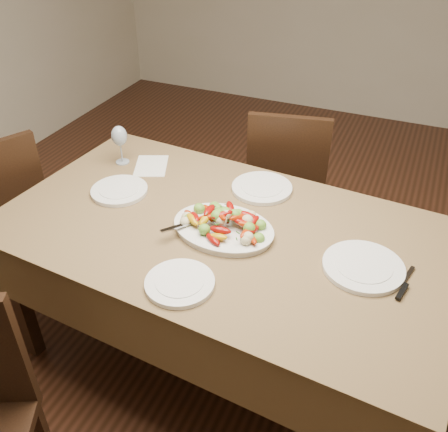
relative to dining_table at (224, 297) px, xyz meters
The scene contains 13 objects.
floor 0.43m from the dining_table, 53.30° to the left, with size 6.00×6.00×0.00m, color #341A0F.
dining_table is the anchor object (origin of this frame).
chair_far 0.93m from the dining_table, 90.13° to the left, with size 0.42×0.42×0.95m, color black, non-canonical shape.
serving_platter 0.39m from the dining_table, 73.12° to the right, with size 0.40×0.30×0.02m, color white.
roasted_vegetables 0.45m from the dining_table, 73.12° to the right, with size 0.33×0.22×0.09m, color maroon, non-canonical shape.
serving_spoon 0.44m from the dining_table, 138.45° to the right, with size 0.28×0.06×0.03m, color #9EA0A8, non-canonical shape.
plate_left 0.67m from the dining_table, behind, with size 0.25×0.25×0.02m, color white.
plate_right 0.68m from the dining_table, ahead, with size 0.29×0.29×0.02m, color white.
plate_far 0.52m from the dining_table, 83.26° to the left, with size 0.27×0.27×0.02m, color white.
plate_near 0.53m from the dining_table, 91.52° to the right, with size 0.24×0.24×0.02m, color white.
wine_glass 0.88m from the dining_table, 155.67° to the left, with size 0.08×0.08×0.20m, color #8C99A5, non-canonical shape.
menu_card 0.73m from the dining_table, 148.06° to the left, with size 0.15×0.21×0.00m, color silver.
table_knife 0.81m from the dining_table, ahead, with size 0.02×0.20×0.01m, color #9EA0A8, non-canonical shape.
Camera 1 is at (0.52, -1.64, 1.95)m, focal length 40.00 mm.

